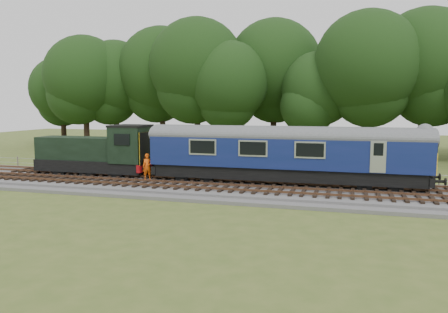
% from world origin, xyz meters
% --- Properties ---
extents(ground, '(120.00, 120.00, 0.00)m').
position_xyz_m(ground, '(0.00, 0.00, 0.00)').
color(ground, '#445A21').
rests_on(ground, ground).
extents(ballast, '(70.00, 7.00, 0.35)m').
position_xyz_m(ballast, '(0.00, 0.00, 0.17)').
color(ballast, '#4C4C4F').
rests_on(ballast, ground).
extents(track_north, '(67.20, 2.40, 0.21)m').
position_xyz_m(track_north, '(0.00, 1.40, 0.42)').
color(track_north, black).
rests_on(track_north, ballast).
extents(track_south, '(67.20, 2.40, 0.21)m').
position_xyz_m(track_south, '(0.00, -1.60, 0.42)').
color(track_south, black).
rests_on(track_south, ballast).
extents(fence, '(64.00, 0.12, 1.00)m').
position_xyz_m(fence, '(0.00, 4.50, 0.00)').
color(fence, '#6B6054').
rests_on(fence, ground).
extents(tree_line, '(70.00, 8.00, 18.00)m').
position_xyz_m(tree_line, '(0.00, 22.00, 0.00)').
color(tree_line, black).
rests_on(tree_line, ground).
extents(dmu_railcar, '(18.05, 2.86, 3.88)m').
position_xyz_m(dmu_railcar, '(3.99, 1.40, 2.61)').
color(dmu_railcar, black).
rests_on(dmu_railcar, ground).
extents(shunter_loco, '(8.91, 2.60, 3.38)m').
position_xyz_m(shunter_loco, '(-9.94, 1.40, 1.97)').
color(shunter_loco, black).
rests_on(shunter_loco, ground).
extents(worker, '(0.79, 0.71, 1.81)m').
position_xyz_m(worker, '(-5.40, 0.31, 1.25)').
color(worker, '#FF590D').
rests_on(worker, ballast).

